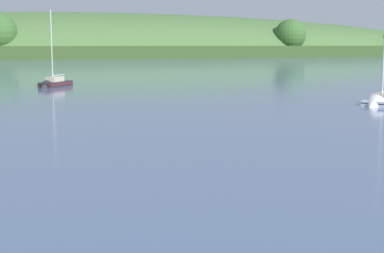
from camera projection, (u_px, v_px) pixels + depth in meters
The scene contains 3 objects.
far_shoreline_hill at pixel (92, 55), 265.34m from camera, with size 534.87×151.70×40.08m.
sailboat_near_mooring at pixel (381, 103), 52.35m from camera, with size 6.76×5.73×11.30m.
sailboat_midwater_white at pixel (53, 85), 74.31m from camera, with size 5.05×6.27×10.72m.
Camera 1 is at (-9.97, 0.00, 5.50)m, focal length 53.54 mm.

